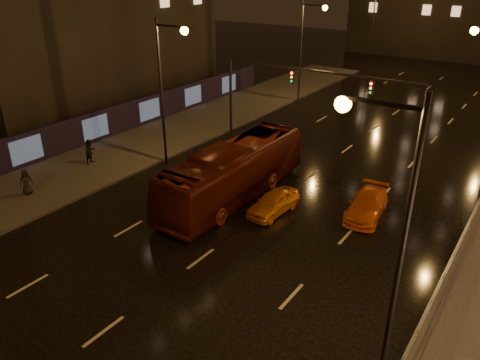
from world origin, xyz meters
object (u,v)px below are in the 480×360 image
at_px(bus_red, 234,172).
at_px(taxi_far, 367,205).
at_px(taxi_near, 273,203).
at_px(pedestrian_c, 26,182).
at_px(pedestrian_b, 90,151).

bearing_deg(bus_red, taxi_far, 16.96).
height_order(taxi_near, pedestrian_c, pedestrian_c).
distance_m(pedestrian_b, pedestrian_c, 5.53).
height_order(pedestrian_b, pedestrian_c, pedestrian_b).
bearing_deg(bus_red, pedestrian_b, -172.86).
bearing_deg(pedestrian_c, taxi_far, -41.26).
height_order(bus_red, pedestrian_b, bus_red).
height_order(bus_red, taxi_near, bus_red).
bearing_deg(pedestrian_c, taxi_near, -42.44).
bearing_deg(taxi_near, taxi_far, 34.88).
bearing_deg(taxi_far, bus_red, -170.08).
height_order(taxi_near, taxi_far, taxi_far).
relative_size(taxi_far, pedestrian_c, 2.73).
relative_size(bus_red, pedestrian_b, 6.95).
bearing_deg(bus_red, pedestrian_c, -146.95).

